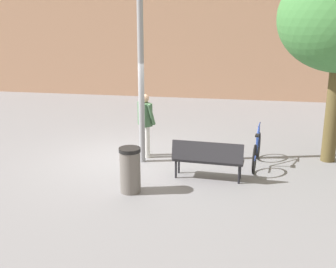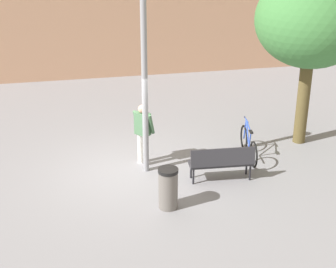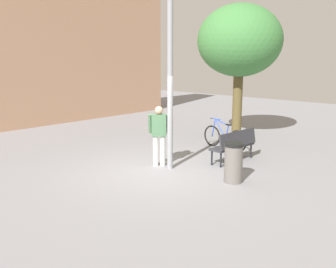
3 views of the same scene
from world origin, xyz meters
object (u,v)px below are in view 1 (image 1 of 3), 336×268
Objects in this scene: trash_bin at (130,170)px; bicycle_blue at (257,151)px; person_by_lamppost at (145,121)px; park_bench at (208,157)px; lamppost at (141,57)px.

bicycle_blue is at bearing 37.93° from trash_bin.
person_by_lamppost reaches higher than bicycle_blue.
park_bench is 0.90× the size of bicycle_blue.
lamppost reaches higher than bicycle_blue.
trash_bin reaches higher than bicycle_blue.
bicycle_blue is at bearing 44.98° from park_bench.
lamppost is 1.74m from person_by_lamppost.
person_by_lamppost is at bearing 94.76° from trash_bin.
lamppost is 2.83× the size of person_by_lamppost.
bicycle_blue is at bearing -4.40° from person_by_lamppost.
lamppost is at bearing -176.34° from bicycle_blue.
lamppost reaches higher than park_bench.
bicycle_blue is at bearing 3.66° from lamppost.
lamppost is 2.62× the size of bicycle_blue.
park_bench is (1.75, -1.33, -0.42)m from person_by_lamppost.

